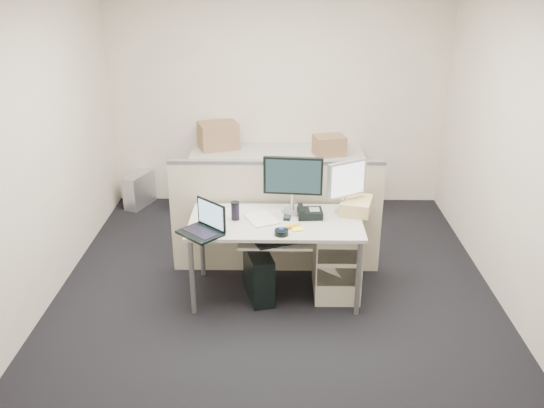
{
  "coord_description": "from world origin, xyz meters",
  "views": [
    {
      "loc": [
        0.04,
        -4.53,
        2.81
      ],
      "look_at": [
        -0.03,
        0.15,
        0.82
      ],
      "focal_mm": 38.0,
      "sensor_mm": 36.0,
      "label": 1
    }
  ],
  "objects_px": {
    "desk": "(276,227)",
    "desk_phone": "(310,213)",
    "laptop": "(199,220)",
    "monitor_main": "(293,185)"
  },
  "relations": [
    {
      "from": "monitor_main",
      "to": "laptop",
      "type": "bearing_deg",
      "value": -143.77
    },
    {
      "from": "monitor_main",
      "to": "desk_phone",
      "type": "distance_m",
      "value": 0.29
    },
    {
      "from": "laptop",
      "to": "desk_phone",
      "type": "xyz_separation_m",
      "value": [
        0.92,
        0.36,
        -0.09
      ]
    },
    {
      "from": "desk",
      "to": "monitor_main",
      "type": "relative_size",
      "value": 2.88
    },
    {
      "from": "desk_phone",
      "to": "monitor_main",
      "type": "bearing_deg",
      "value": 142.65
    },
    {
      "from": "desk",
      "to": "laptop",
      "type": "xyz_separation_m",
      "value": [
        -0.62,
        -0.28,
        0.19
      ]
    },
    {
      "from": "laptop",
      "to": "monitor_main",
      "type": "bearing_deg",
      "value": 73.87
    },
    {
      "from": "desk",
      "to": "monitor_main",
      "type": "bearing_deg",
      "value": 50.19
    },
    {
      "from": "desk",
      "to": "desk_phone",
      "type": "height_order",
      "value": "desk_phone"
    },
    {
      "from": "desk",
      "to": "laptop",
      "type": "height_order",
      "value": "laptop"
    }
  ]
}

